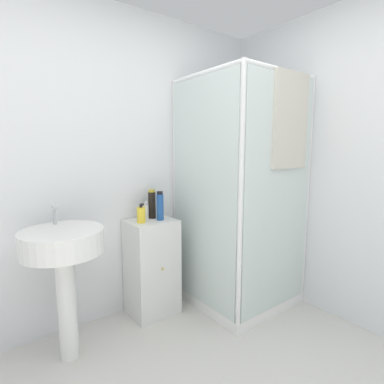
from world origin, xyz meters
TOP-DOWN VIEW (x-y plane):
  - wall_back at (0.00, 1.70)m, footprint 6.40×0.06m
  - shower_enclosure at (1.19, 1.15)m, footprint 0.86×0.89m
  - vanity_cabinet at (0.48, 1.50)m, footprint 0.38×0.35m
  - sink at (-0.25, 1.34)m, footprint 0.51×0.51m
  - soap_dispenser at (0.38, 1.48)m, footprint 0.07×0.07m
  - shampoo_bottle_tall_black at (0.53, 1.56)m, footprint 0.06×0.06m
  - shampoo_bottle_blue at (0.54, 1.46)m, footprint 0.06×0.06m
  - lotion_bottle_white at (0.46, 1.55)m, footprint 0.05×0.05m

SIDE VIEW (x-z plane):
  - vanity_cabinet at x=0.48m, z-range 0.00..0.81m
  - shower_enclosure at x=1.19m, z-range -0.42..1.57m
  - sink at x=-0.25m, z-range 0.21..1.23m
  - lotion_bottle_white at x=0.46m, z-range 0.80..0.95m
  - soap_dispenser at x=0.38m, z-range 0.80..0.95m
  - shampoo_bottle_blue at x=0.54m, z-range 0.81..1.05m
  - shampoo_bottle_tall_black at x=0.53m, z-range 0.81..1.05m
  - wall_back at x=0.00m, z-range 0.00..2.50m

